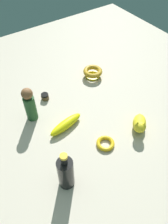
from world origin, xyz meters
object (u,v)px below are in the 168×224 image
at_px(bottle_tall, 66,173).
at_px(nail_polish_jar, 45,97).
at_px(bowl, 93,72).
at_px(person_figure_adult, 30,104).
at_px(cat_figurine, 140,124).
at_px(bangle, 105,143).
at_px(banana, 66,124).

height_order(bottle_tall, nail_polish_jar, bottle_tall).
distance_m(bowl, person_figure_adult, 0.46).
height_order(bowl, person_figure_adult, person_figure_adult).
relative_size(bowl, person_figure_adult, 0.60).
distance_m(person_figure_adult, nail_polish_jar, 0.16).
xyz_separation_m(bowl, bottle_tall, (-0.49, 0.48, 0.05)).
bearing_deg(cat_figurine, person_figure_adult, 47.68).
xyz_separation_m(bottle_tall, nail_polish_jar, (0.48, -0.15, -0.07)).
xyz_separation_m(bottle_tall, cat_figurine, (0.04, -0.43, -0.04)).
bearing_deg(bangle, bowl, -29.02).
bearing_deg(person_figure_adult, cat_figurine, -132.32).
bearing_deg(bottle_tall, bowl, -44.43).
bearing_deg(nail_polish_jar, cat_figurine, -147.99).
distance_m(bowl, bottle_tall, 0.69).
xyz_separation_m(bangle, person_figure_adult, (0.33, 0.20, 0.09)).
xyz_separation_m(banana, bangle, (-0.19, -0.10, -0.01)).
relative_size(banana, cat_figurine, 1.54).
xyz_separation_m(bowl, cat_figurine, (-0.45, 0.05, 0.01)).
bearing_deg(cat_figurine, bottle_tall, 95.09).
height_order(bowl, banana, bowl).
bearing_deg(nail_polish_jar, person_figure_adult, 126.59).
bearing_deg(nail_polish_jar, bowl, -87.95).
bearing_deg(banana, person_figure_adult, -65.00).
height_order(bottle_tall, cat_figurine, bottle_tall).
distance_m(banana, cat_figurine, 0.35).
bearing_deg(nail_polish_jar, banana, 177.78).
xyz_separation_m(banana, bottle_tall, (-0.24, 0.14, 0.06)).
bearing_deg(bottle_tall, nail_polish_jar, -17.67).
bearing_deg(person_figure_adult, nail_polish_jar, -53.41).
relative_size(person_figure_adult, nail_polish_jar, 4.55).
relative_size(bottle_tall, bangle, 2.46).
bearing_deg(bowl, nail_polish_jar, 92.05).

